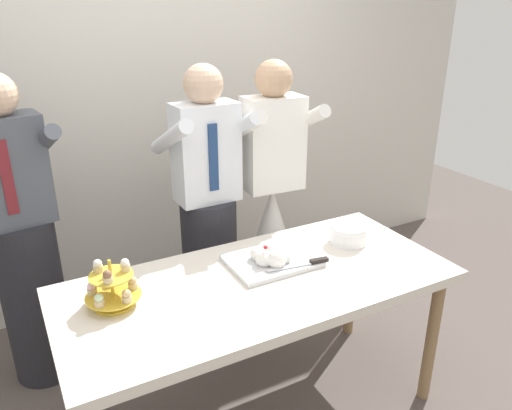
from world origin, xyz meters
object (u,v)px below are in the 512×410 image
object	(u,v)px
plate_stack	(349,234)
person_bride	(272,239)
cupcake_stand	(113,288)
person_guest	(25,253)
person_groom	(209,227)
dessert_table	(259,294)
main_cake_tray	(273,256)

from	to	relation	value
plate_stack	person_bride	size ratio (longest dim) A/B	0.12
cupcake_stand	person_guest	world-z (taller)	person_guest
person_groom	plate_stack	bearing A→B (deg)	-46.46
person_bride	person_guest	xyz separation A→B (m)	(-1.37, 0.16, 0.16)
dessert_table	plate_stack	xyz separation A→B (m)	(0.59, 0.11, 0.12)
plate_stack	main_cake_tray	bearing A→B (deg)	-178.89
main_cake_tray	person_groom	distance (m)	0.59
cupcake_stand	person_groom	world-z (taller)	person_groom
plate_stack	dessert_table	bearing A→B (deg)	-169.48
person_groom	person_guest	size ratio (longest dim) A/B	1.00
dessert_table	person_guest	distance (m)	1.24
cupcake_stand	plate_stack	xyz separation A→B (m)	(1.22, 0.00, -0.03)
cupcake_stand	person_bride	distance (m)	1.26
main_cake_tray	person_bride	world-z (taller)	person_bride
person_groom	person_bride	bearing A→B (deg)	-1.04
plate_stack	person_guest	size ratio (longest dim) A/B	0.12
main_cake_tray	person_groom	xyz separation A→B (m)	(-0.08, 0.58, -0.07)
main_cake_tray	plate_stack	xyz separation A→B (m)	(0.46, 0.01, 0.01)
dessert_table	person_groom	xyz separation A→B (m)	(0.05, 0.69, 0.05)
main_cake_tray	dessert_table	bearing A→B (deg)	-141.81
dessert_table	person_guest	size ratio (longest dim) A/B	1.08
dessert_table	plate_stack	bearing A→B (deg)	10.52
main_cake_tray	person_bride	distance (m)	0.70
dessert_table	main_cake_tray	world-z (taller)	main_cake_tray
person_groom	person_bride	world-z (taller)	same
dessert_table	person_groom	distance (m)	0.69
cupcake_stand	plate_stack	bearing A→B (deg)	0.09
person_groom	person_guest	distance (m)	0.97
plate_stack	cupcake_stand	bearing A→B (deg)	-179.91
cupcake_stand	person_bride	bearing A→B (deg)	27.68
dessert_table	person_groom	world-z (taller)	person_groom
cupcake_stand	plate_stack	distance (m)	1.22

